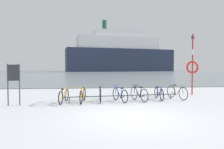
{
  "coord_description": "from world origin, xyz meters",
  "views": [
    {
      "loc": [
        -1.34,
        -7.07,
        1.81
      ],
      "look_at": [
        -0.01,
        7.15,
        1.25
      ],
      "focal_mm": 32.39,
      "sensor_mm": 36.0,
      "label": 1
    }
  ],
  "objects": [
    {
      "name": "bicycle_4",
      "position": [
        1.08,
        3.41,
        0.37
      ],
      "size": [
        0.67,
        1.6,
        0.82
      ],
      "color": "black",
      "rests_on": "ground"
    },
    {
      "name": "info_sign",
      "position": [
        -5.02,
        2.65,
        1.33
      ],
      "size": [
        0.55,
        0.14,
        1.96
      ],
      "color": "#33383D",
      "rests_on": "ground"
    },
    {
      "name": "bicycle_0",
      "position": [
        -2.8,
        3.15,
        0.35
      ],
      "size": [
        0.46,
        1.63,
        0.77
      ],
      "color": "black",
      "rests_on": "ground"
    },
    {
      "name": "bicycle_3",
      "position": [
        0.05,
        3.29,
        0.36
      ],
      "size": [
        0.68,
        1.58,
        0.79
      ],
      "color": "black",
      "rests_on": "ground"
    },
    {
      "name": "bike_rack",
      "position": [
        0.21,
        3.45,
        0.27
      ],
      "size": [
        6.11,
        0.73,
        0.31
      ],
      "color": "#4C5156",
      "rests_on": "ground"
    },
    {
      "name": "rescue_post",
      "position": [
        5.06,
        5.43,
        1.85
      ],
      "size": [
        0.84,
        0.13,
        3.93
      ],
      "color": "red",
      "rests_on": "ground"
    },
    {
      "name": "bicycle_2",
      "position": [
        -0.97,
        3.44,
        0.38
      ],
      "size": [
        0.46,
        1.75,
        0.85
      ],
      "color": "black",
      "rests_on": "ground"
    },
    {
      "name": "ground",
      "position": [
        0.0,
        53.9,
        -0.04
      ],
      "size": [
        80.0,
        132.0,
        0.08
      ],
      "color": "white"
    },
    {
      "name": "bicycle_1",
      "position": [
        -1.86,
        3.18,
        0.36
      ],
      "size": [
        0.46,
        1.72,
        0.8
      ],
      "color": "black",
      "rests_on": "ground"
    },
    {
      "name": "ferry_ship",
      "position": [
        8.89,
        71.38,
        6.51
      ],
      "size": [
        42.72,
        17.93,
        19.4
      ],
      "color": "#232D47",
      "rests_on": "ground"
    },
    {
      "name": "bicycle_5",
      "position": [
        2.27,
        3.72,
        0.34
      ],
      "size": [
        0.46,
        1.65,
        0.75
      ],
      "color": "black",
      "rests_on": "ground"
    },
    {
      "name": "bicycle_6",
      "position": [
        3.35,
        3.84,
        0.38
      ],
      "size": [
        0.61,
        1.68,
        0.83
      ],
      "color": "black",
      "rests_on": "ground"
    }
  ]
}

